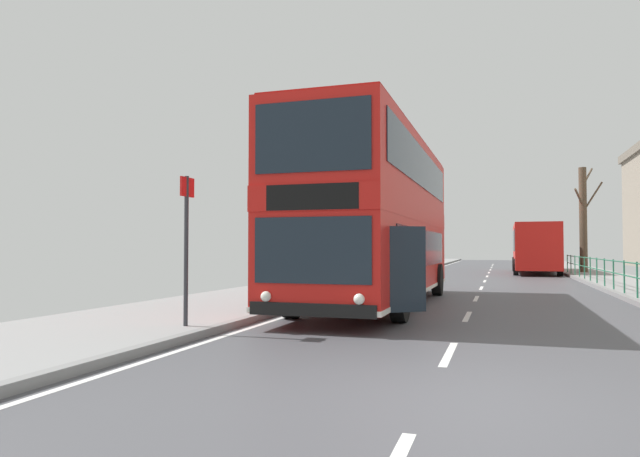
{
  "coord_description": "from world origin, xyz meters",
  "views": [
    {
      "loc": [
        0.75,
        -6.03,
        1.57
      ],
      "look_at": [
        -3.22,
        6.36,
        2.02
      ],
      "focal_mm": 31.78,
      "sensor_mm": 36.0,
      "label": 1
    }
  ],
  "objects_px": {
    "background_bus_far_lane": "(535,247)",
    "bus_stop_sign_near": "(186,234)",
    "bare_tree_far_00": "(583,217)",
    "double_decker_bus_main": "(377,218)"
  },
  "relations": [
    {
      "from": "double_decker_bus_main",
      "to": "bus_stop_sign_near",
      "type": "relative_size",
      "value": 4.14
    },
    {
      "from": "background_bus_far_lane",
      "to": "bus_stop_sign_near",
      "type": "height_order",
      "value": "background_bus_far_lane"
    },
    {
      "from": "double_decker_bus_main",
      "to": "background_bus_far_lane",
      "type": "relative_size",
      "value": 1.15
    },
    {
      "from": "double_decker_bus_main",
      "to": "bare_tree_far_00",
      "type": "bearing_deg",
      "value": 69.61
    },
    {
      "from": "background_bus_far_lane",
      "to": "bare_tree_far_00",
      "type": "xyz_separation_m",
      "value": [
        2.67,
        -0.81,
        1.76
      ]
    },
    {
      "from": "background_bus_far_lane",
      "to": "bus_stop_sign_near",
      "type": "bearing_deg",
      "value": -104.89
    },
    {
      "from": "bus_stop_sign_near",
      "to": "background_bus_far_lane",
      "type": "bearing_deg",
      "value": 75.11
    },
    {
      "from": "bare_tree_far_00",
      "to": "double_decker_bus_main",
      "type": "bearing_deg",
      "value": -110.39
    },
    {
      "from": "bus_stop_sign_near",
      "to": "bare_tree_far_00",
      "type": "relative_size",
      "value": 0.43
    },
    {
      "from": "double_decker_bus_main",
      "to": "bare_tree_far_00",
      "type": "height_order",
      "value": "bare_tree_far_00"
    }
  ]
}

